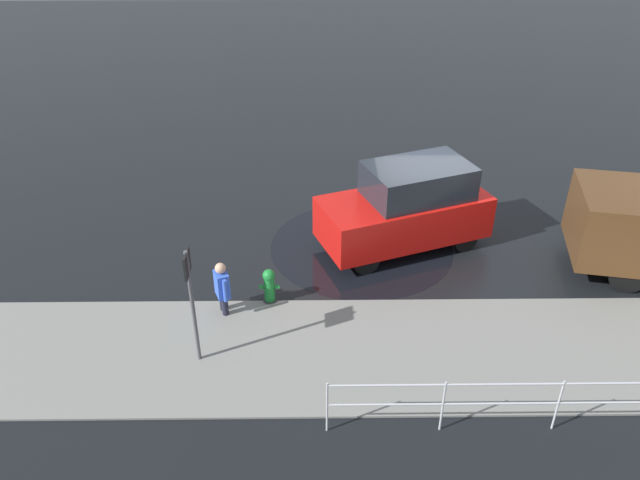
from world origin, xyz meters
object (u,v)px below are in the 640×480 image
pedestrian (222,286)px  sign_post (191,291)px  moving_hatchback (407,207)px  fire_hydrant (269,286)px

pedestrian → sign_post: size_ratio=0.51×
pedestrian → sign_post: (0.30, 1.39, 0.90)m
moving_hatchback → pedestrian: bearing=32.9°
sign_post → moving_hatchback: bearing=-137.2°
moving_hatchback → sign_post: (4.32, 3.99, 0.55)m
moving_hatchback → pedestrian: (4.02, 2.60, -0.34)m
fire_hydrant → pedestrian: 1.02m
fire_hydrant → pedestrian: pedestrian is taller
pedestrian → sign_post: 1.68m
sign_post → pedestrian: bearing=-102.0°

